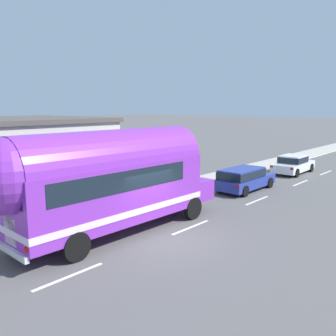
{
  "coord_description": "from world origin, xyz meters",
  "views": [
    {
      "loc": [
        8.82,
        -9.6,
        5.0
      ],
      "look_at": [
        -1.63,
        2.19,
        2.29
      ],
      "focal_mm": 38.37,
      "sensor_mm": 36.0,
      "label": 1
    }
  ],
  "objects": [
    {
      "name": "car_lead",
      "position": [
        -1.75,
        9.16,
        0.78
      ],
      "size": [
        1.9,
        4.48,
        1.37
      ],
      "color": "navy",
      "rests_on": "ground"
    },
    {
      "name": "car_second",
      "position": [
        -1.82,
        16.65,
        0.73
      ],
      "size": [
        1.93,
        4.4,
        1.37
      ],
      "color": "white",
      "rests_on": "ground"
    },
    {
      "name": "lane_markings",
      "position": [
        -2.64,
        13.02,
        0.0
      ],
      "size": [
        3.88,
        80.0,
        0.01
      ],
      "color": "silver",
      "rests_on": "ground"
    },
    {
      "name": "ground_plane",
      "position": [
        0.0,
        0.0,
        0.0
      ],
      "size": [
        300.0,
        300.0,
        0.0
      ],
      "primitive_type": "plane",
      "color": "#565454"
    },
    {
      "name": "sidewalk_slab",
      "position": [
        -4.91,
        10.0,
        0.07
      ],
      "size": [
        2.33,
        90.0,
        0.15
      ],
      "primitive_type": "cube",
      "color": "#ADA89E",
      "rests_on": "ground"
    },
    {
      "name": "painted_bus",
      "position": [
        -1.89,
        -1.2,
        2.31
      ],
      "size": [
        2.73,
        10.6,
        4.12
      ],
      "color": "purple",
      "rests_on": "ground"
    }
  ]
}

